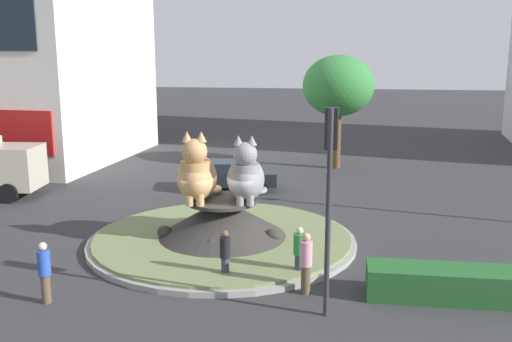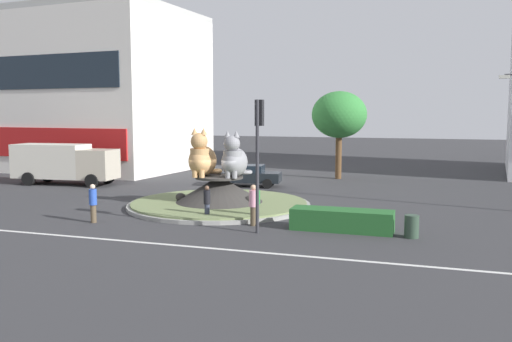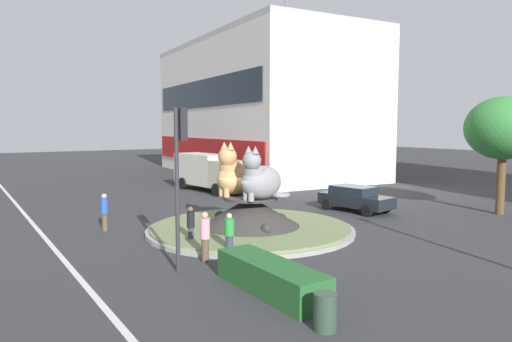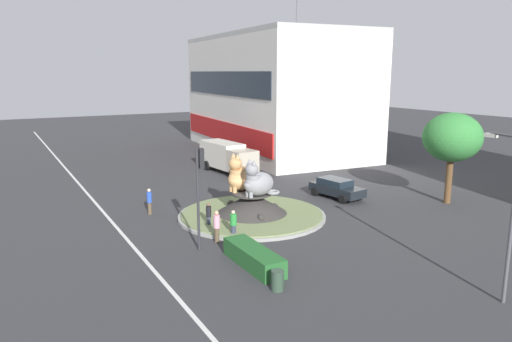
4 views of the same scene
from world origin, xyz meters
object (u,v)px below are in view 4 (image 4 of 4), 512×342
Objects in this scene: pedestrian_pink_shirt at (217,226)px; pedestrian_blue_shirt at (149,201)px; streetlight_arm at (510,207)px; litter_bin at (277,280)px; cat_statue_grey at (258,182)px; sedan_on_far_lane at (336,188)px; cat_statue_calico at (242,177)px; broadleaf_tree_behind_island at (452,138)px; traffic_light_mast at (200,180)px; pedestrian_green_shirt at (233,223)px; delivery_box_truck at (227,156)px; shophouse_block at (274,94)px; pedestrian_black_shirt at (209,215)px.

pedestrian_pink_shirt is 7.18m from pedestrian_blue_shirt.
streetlight_arm is 7.62× the size of litter_bin.
cat_statue_grey is at bearing 27.15° from streetlight_arm.
sedan_on_far_lane is (-16.21, 4.49, -3.21)m from streetlight_arm.
cat_statue_calico is 1.07× the size of cat_statue_grey.
broadleaf_tree_behind_island reaches higher than pedestrian_blue_shirt.
traffic_light_mast is 19.02m from broadleaf_tree_behind_island.
traffic_light_mast reaches higher than cat_statue_calico.
cat_statue_grey is at bearing 90.06° from cat_statue_calico.
broadleaf_tree_behind_island is 17.13m from pedestrian_green_shirt.
streetlight_arm reaches higher than litter_bin.
cat_statue_grey is (1.69, 0.23, -0.05)m from cat_statue_calico.
litter_bin is at bearing -55.45° from sedan_on_far_lane.
delivery_box_truck is at bearing 158.90° from litter_bin.
cat_statue_calico is 8.28m from sedan_on_far_lane.
shophouse_block reaches higher than pedestrian_green_shirt.
cat_statue_calico is 26.62m from shophouse_block.
sedan_on_far_lane is at bearing 31.13° from pedestrian_black_shirt.
broadleaf_tree_behind_island is at bearing -116.71° from pedestrian_green_shirt.
pedestrian_blue_shirt reaches higher than pedestrian_black_shirt.
traffic_light_mast reaches higher than pedestrian_blue_shirt.
pedestrian_pink_shirt is (25.34, -19.07, -5.72)m from shophouse_block.
broadleaf_tree_behind_island is at bearing 4.16° from traffic_light_mast.
broadleaf_tree_behind_island is at bearing -29.41° from streetlight_arm.
cat_statue_calico is at bearing -89.92° from cat_statue_grey.
broadleaf_tree_behind_island is at bearing 11.24° from pedestrian_black_shirt.
sedan_on_far_lane is at bearing 132.47° from litter_bin.
cat_statue_grey is 0.37× the size of streetlight_arm.
delivery_box_truck is at bearing -45.26° from shophouse_block.
cat_statue_calico is 0.42× the size of broadleaf_tree_behind_island.
cat_statue_calico is 15.06m from broadleaf_tree_behind_island.
streetlight_arm is (14.24, 3.36, 1.49)m from cat_statue_grey.
traffic_light_mast reaches higher than litter_bin.
litter_bin is at bearing 179.25° from pedestrian_blue_shirt.
pedestrian_black_shirt is 0.90× the size of pedestrian_blue_shirt.
pedestrian_black_shirt is 11.32m from sedan_on_far_lane.
pedestrian_black_shirt is (-0.10, -3.31, -1.65)m from cat_statue_grey.
cat_statue_calico reaches higher than sedan_on_far_lane.
traffic_light_mast is 8.13m from pedestrian_blue_shirt.
cat_statue_calico is 0.10× the size of shophouse_block.
shophouse_block is at bearing -3.74° from streetlight_arm.
delivery_box_truck is at bearing -119.69° from cat_statue_calico.
cat_statue_calico is 6.28m from pedestrian_blue_shirt.
litter_bin is (10.66, -3.88, -2.08)m from cat_statue_calico.
traffic_light_mast is 14.17m from sedan_on_far_lane.
cat_statue_calico is at bearing -27.25° from delivery_box_truck.
pedestrian_black_shirt reaches higher than litter_bin.
traffic_light_mast reaches higher than delivery_box_truck.
traffic_light_mast is 0.20× the size of shophouse_block.
shophouse_block is at bearing -133.53° from cat_statue_calico.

